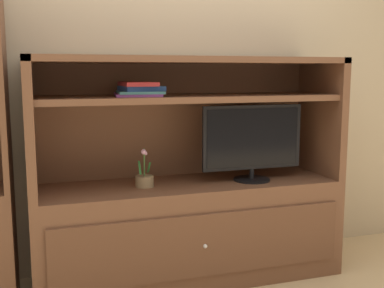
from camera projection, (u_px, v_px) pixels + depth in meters
The scene contains 5 objects.
painted_rear_wall at pixel (173, 57), 3.17m from camera, with size 6.00×0.10×2.80m, color tan.
media_console at pixel (189, 208), 2.99m from camera, with size 1.90×0.58×1.39m.
tv_monitor at pixel (252, 141), 2.98m from camera, with size 0.66×0.23×0.48m.
potted_plant at pixel (145, 180), 2.84m from camera, with size 0.11×0.11×0.23m.
magazine_stack at pixel (139, 90), 2.78m from camera, with size 0.30×0.36×0.08m.
Camera 1 is at (-0.88, -2.35, 1.30)m, focal length 44.46 mm.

